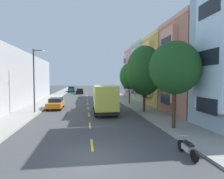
% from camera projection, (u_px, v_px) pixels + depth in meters
% --- Properties ---
extents(ground_plane, '(160.00, 160.00, 0.00)m').
position_uv_depth(ground_plane, '(87.00, 99.00, 39.34)').
color(ground_plane, '#424244').
extents(sidewalk_left, '(3.20, 120.00, 0.14)m').
position_uv_depth(sidewalk_left, '(49.00, 100.00, 36.40)').
color(sidewalk_left, '#99968E').
rests_on(sidewalk_left, ground_plane).
extents(sidewalk_right, '(3.20, 120.00, 0.14)m').
position_uv_depth(sidewalk_right, '(124.00, 99.00, 38.33)').
color(sidewalk_right, '#99968E').
rests_on(sidewalk_right, ground_plane).
extents(lane_centerline_dashes, '(0.14, 47.20, 0.01)m').
position_uv_depth(lane_centerline_dashes, '(87.00, 102.00, 33.90)').
color(lane_centerline_dashes, yellow).
rests_on(lane_centerline_dashes, ground_plane).
extents(townhouse_second_terracotta, '(12.78, 7.03, 10.42)m').
position_uv_depth(townhouse_second_terracotta, '(221.00, 69.00, 21.74)').
color(townhouse_second_terracotta, '#B27560').
rests_on(townhouse_second_terracotta, ground_plane).
extents(townhouse_third_mustard, '(13.32, 7.03, 10.29)m').
position_uv_depth(townhouse_third_mustard, '(189.00, 72.00, 28.93)').
color(townhouse_third_mustard, tan).
rests_on(townhouse_third_mustard, ground_plane).
extents(townhouse_fourth_sage, '(11.71, 7.03, 10.56)m').
position_uv_depth(townhouse_fourth_sage, '(165.00, 73.00, 35.96)').
color(townhouse_fourth_sage, '#99AD8E').
rests_on(townhouse_fourth_sage, ground_plane).
extents(townhouse_fifth_rose, '(12.03, 7.03, 10.50)m').
position_uv_depth(townhouse_fifth_rose, '(152.00, 74.00, 43.13)').
color(townhouse_fifth_rose, '#CC9E9E').
rests_on(townhouse_fifth_rose, ground_plane).
extents(street_tree_nearest, '(3.85, 3.85, 6.67)m').
position_uv_depth(street_tree_nearest, '(175.00, 68.00, 14.89)').
color(street_tree_nearest, '#47331E').
rests_on(street_tree_nearest, sidewalk_right).
extents(street_tree_second, '(4.13, 4.13, 7.61)m').
position_uv_depth(street_tree_second, '(144.00, 71.00, 22.45)').
color(street_tree_second, '#47331E').
rests_on(street_tree_second, sidewalk_right).
extents(street_tree_third, '(3.04, 3.04, 6.24)m').
position_uv_depth(street_tree_third, '(130.00, 76.00, 30.04)').
color(street_tree_third, '#47331E').
rests_on(street_tree_third, sidewalk_right).
extents(street_lamp, '(1.35, 0.28, 7.16)m').
position_uv_depth(street_lamp, '(35.00, 76.00, 22.02)').
color(street_lamp, '#38383D').
rests_on(street_lamp, sidewalk_left).
extents(delivery_box_truck, '(2.45, 7.23, 3.17)m').
position_uv_depth(delivery_box_truck, '(104.00, 97.00, 22.43)').
color(delivery_box_truck, '#D8D84C').
rests_on(delivery_box_truck, ground_plane).
extents(parked_sedan_red, '(1.92, 4.55, 1.43)m').
position_uv_depth(parked_sedan_red, '(109.00, 95.00, 40.04)').
color(parked_sedan_red, '#AD1E1E').
rests_on(parked_sedan_red, ground_plane).
extents(parked_pickup_teal, '(2.02, 5.31, 1.73)m').
position_uv_depth(parked_pickup_teal, '(72.00, 89.00, 59.01)').
color(parked_pickup_teal, '#195B60').
rests_on(parked_pickup_teal, ground_plane).
extents(parked_wagon_white, '(1.88, 4.72, 1.50)m').
position_uv_depth(parked_wagon_white, '(102.00, 90.00, 56.40)').
color(parked_wagon_white, silver).
rests_on(parked_wagon_white, ground_plane).
extents(parked_sedan_orange, '(1.84, 4.52, 1.43)m').
position_uv_depth(parked_sedan_orange, '(56.00, 103.00, 25.67)').
color(parked_sedan_orange, orange).
rests_on(parked_sedan_orange, ground_plane).
extents(parked_wagon_champagne, '(1.83, 4.70, 1.50)m').
position_uv_depth(parked_wagon_champagne, '(101.00, 89.00, 62.29)').
color(parked_wagon_champagne, tan).
rests_on(parked_wagon_champagne, ground_plane).
extents(moving_black_sedan, '(1.80, 4.50, 1.43)m').
position_uv_depth(moving_black_sedan, '(80.00, 91.00, 51.95)').
color(moving_black_sedan, black).
rests_on(moving_black_sedan, ground_plane).
extents(parked_motorcycle, '(0.62, 2.05, 0.90)m').
position_uv_depth(parked_motorcycle, '(187.00, 148.00, 9.93)').
color(parked_motorcycle, black).
rests_on(parked_motorcycle, ground_plane).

